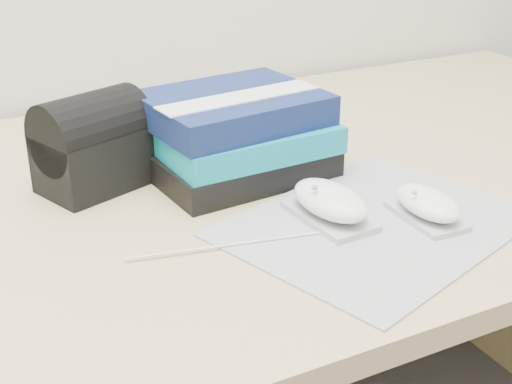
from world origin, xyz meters
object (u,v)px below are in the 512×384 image
mouse_front (427,205)px  pouch (92,143)px  desk (242,293)px  mouse_rear (330,203)px  book_stack (236,135)px

mouse_front → pouch: pouch is taller
desk → mouse_front: mouse_front is taller
mouse_front → pouch: (-0.33, 0.28, 0.04)m
desk → pouch: 0.37m
mouse_rear → mouse_front: (0.10, -0.05, -0.00)m
desk → pouch: size_ratio=10.00×
mouse_rear → pouch: 0.32m
desk → pouch: bearing=-178.2°
book_stack → pouch: size_ratio=1.56×
book_stack → pouch: bearing=167.2°
desk → mouse_front: 0.40m
mouse_front → book_stack: bearing=120.4°
desk → book_stack: book_stack is taller
mouse_rear → book_stack: book_stack is taller
desk → mouse_front: (0.11, -0.29, 0.26)m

